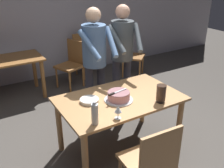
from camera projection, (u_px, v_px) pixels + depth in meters
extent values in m
plane|color=#4C4742|center=(119.00, 148.00, 3.36)|extent=(14.00, 14.00, 0.00)
cube|color=#ADA8B2|center=(41.00, 13.00, 5.07)|extent=(10.00, 0.12, 2.70)
cube|color=tan|center=(120.00, 99.00, 3.05)|extent=(1.46, 0.89, 0.03)
cylinder|color=tan|center=(85.00, 161.00, 2.61)|extent=(0.07, 0.07, 0.72)
cylinder|color=tan|center=(179.00, 124.00, 3.22)|extent=(0.07, 0.07, 0.72)
cylinder|color=tan|center=(59.00, 126.00, 3.19)|extent=(0.07, 0.07, 0.72)
cylinder|color=tan|center=(143.00, 101.00, 3.80)|extent=(0.07, 0.07, 0.72)
cylinder|color=silver|center=(119.00, 100.00, 2.99)|extent=(0.34, 0.34, 0.01)
cylinder|color=#D18C93|center=(119.00, 96.00, 2.96)|extent=(0.26, 0.26, 0.09)
cylinder|color=#926267|center=(119.00, 92.00, 2.94)|extent=(0.25, 0.25, 0.01)
cube|color=silver|center=(120.00, 91.00, 2.95)|extent=(0.20, 0.05, 0.00)
cube|color=black|center=(112.00, 94.00, 2.87)|extent=(0.08, 0.04, 0.02)
cylinder|color=white|center=(89.00, 102.00, 2.95)|extent=(0.22, 0.22, 0.01)
cylinder|color=white|center=(89.00, 101.00, 2.94)|extent=(0.22, 0.22, 0.01)
cylinder|color=white|center=(89.00, 100.00, 2.94)|extent=(0.22, 0.22, 0.01)
cylinder|color=white|center=(89.00, 99.00, 2.93)|extent=(0.22, 0.22, 0.01)
cylinder|color=silver|center=(118.00, 118.00, 2.63)|extent=(0.07, 0.07, 0.00)
cylinder|color=silver|center=(118.00, 115.00, 2.61)|extent=(0.01, 0.01, 0.07)
cone|color=silver|center=(118.00, 109.00, 2.59)|extent=(0.08, 0.08, 0.07)
cylinder|color=silver|center=(95.00, 114.00, 2.49)|extent=(0.07, 0.07, 0.22)
cylinder|color=silver|center=(94.00, 103.00, 2.44)|extent=(0.04, 0.04, 0.03)
cylinder|color=black|center=(160.00, 101.00, 2.95)|extent=(0.10, 0.10, 0.03)
cylinder|color=#3F2D23|center=(161.00, 92.00, 2.90)|extent=(0.11, 0.11, 0.18)
cylinder|color=#2D2D38|center=(101.00, 95.00, 3.73)|extent=(0.11, 0.11, 0.95)
cylinder|color=#2D2D38|center=(90.00, 98.00, 3.64)|extent=(0.11, 0.11, 0.95)
cylinder|color=#4C6B93|center=(94.00, 46.00, 3.37)|extent=(0.32, 0.32, 0.55)
sphere|color=tan|center=(93.00, 15.00, 3.21)|extent=(0.20, 0.20, 0.20)
cylinder|color=#4C6B93|center=(111.00, 42.00, 3.28)|extent=(0.16, 0.42, 0.34)
cylinder|color=#4C6B93|center=(89.00, 45.00, 3.13)|extent=(0.15, 0.42, 0.34)
cylinder|color=#2D2D38|center=(127.00, 87.00, 3.96)|extent=(0.11, 0.11, 0.95)
cylinder|color=#2D2D38|center=(116.00, 89.00, 3.90)|extent=(0.11, 0.11, 0.95)
cylinder|color=#3F474C|center=(122.00, 40.00, 3.62)|extent=(0.32, 0.32, 0.55)
sphere|color=tan|center=(123.00, 12.00, 3.45)|extent=(0.20, 0.20, 0.20)
cylinder|color=#3F474C|center=(138.00, 37.00, 3.48)|extent=(0.23, 0.41, 0.34)
cylinder|color=#3F474C|center=(117.00, 39.00, 3.38)|extent=(0.08, 0.42, 0.34)
cube|color=tan|center=(146.00, 161.00, 2.51)|extent=(0.46, 0.46, 0.04)
cylinder|color=tan|center=(149.00, 162.00, 2.83)|extent=(0.04, 0.04, 0.41)
cube|color=tan|center=(161.00, 153.00, 2.25)|extent=(0.44, 0.05, 0.45)
cube|color=#9E6633|center=(12.00, 59.00, 4.41)|extent=(1.00, 0.70, 0.03)
cylinder|color=#9E6633|center=(43.00, 79.00, 4.54)|extent=(0.07, 0.07, 0.71)
cylinder|color=#9E6633|center=(35.00, 70.00, 4.97)|extent=(0.07, 0.07, 0.71)
cube|color=#9E6633|center=(133.00, 56.00, 5.48)|extent=(0.62, 0.62, 0.04)
cylinder|color=#9E6633|center=(143.00, 64.00, 5.68)|extent=(0.04, 0.04, 0.41)
cylinder|color=#9E6633|center=(140.00, 70.00, 5.37)|extent=(0.04, 0.04, 0.41)
cylinder|color=#9E6633|center=(127.00, 63.00, 5.78)|extent=(0.04, 0.04, 0.41)
cylinder|color=#9E6633|center=(123.00, 68.00, 5.46)|extent=(0.04, 0.04, 0.41)
cube|color=#9E6633|center=(124.00, 45.00, 5.43)|extent=(0.34, 0.32, 0.45)
cube|color=#9E6633|center=(87.00, 57.00, 5.46)|extent=(0.47, 0.47, 0.04)
cylinder|color=#9E6633|center=(99.00, 67.00, 5.52)|extent=(0.04, 0.04, 0.41)
cylinder|color=#9E6633|center=(85.00, 71.00, 5.33)|extent=(0.04, 0.04, 0.41)
cylinder|color=#9E6633|center=(91.00, 63.00, 5.79)|extent=(0.04, 0.04, 0.41)
cylinder|color=#9E6633|center=(76.00, 66.00, 5.60)|extent=(0.04, 0.04, 0.41)
cube|color=#9E6633|center=(82.00, 43.00, 5.51)|extent=(0.44, 0.06, 0.45)
cube|color=#9E6633|center=(69.00, 66.00, 4.93)|extent=(0.57, 0.57, 0.04)
cylinder|color=#9E6633|center=(70.00, 82.00, 4.79)|extent=(0.04, 0.04, 0.41)
cylinder|color=#9E6633|center=(57.00, 78.00, 4.99)|extent=(0.04, 0.04, 0.41)
cylinder|color=#9E6633|center=(83.00, 76.00, 5.05)|extent=(0.04, 0.04, 0.41)
cylinder|color=#9E6633|center=(70.00, 72.00, 5.25)|extent=(0.04, 0.04, 0.41)
cube|color=#9E6633|center=(76.00, 52.00, 4.97)|extent=(0.19, 0.42, 0.45)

